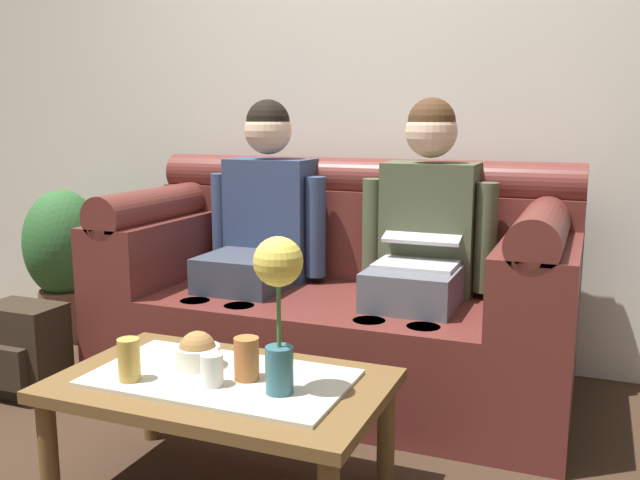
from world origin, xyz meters
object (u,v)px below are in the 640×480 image
flower_vase (279,289)px  snack_bowl (198,352)px  cup_far_center (129,360)px  potted_plant (64,257)px  backpack_left (24,350)px  cup_near_right (247,359)px  person_left (260,229)px  person_right (423,240)px  coffee_table (221,393)px  couch (338,299)px  cup_near_left (212,370)px

flower_vase → snack_bowl: bearing=163.8°
cup_far_center → potted_plant: size_ratio=0.16×
backpack_left → flower_vase: bearing=-17.7°
cup_near_right → backpack_left: bearing=162.8°
person_left → cup_near_right: size_ratio=9.73×
person_right → coffee_table: 1.10m
coffee_table → potted_plant: (-1.54, 1.06, 0.10)m
couch → coffee_table: size_ratio=1.97×
flower_vase → potted_plant: (-1.75, 1.11, -0.25)m
coffee_table → cup_near_left: (0.02, -0.07, 0.10)m
snack_bowl → cup_far_center: 0.21m
person_left → person_right: 0.73m
person_left → backpack_left: (-0.80, -0.60, -0.47)m
flower_vase → potted_plant: bearing=147.7°
flower_vase → cup_far_center: 0.51m
couch → cup_near_right: bearing=-85.1°
coffee_table → flower_vase: (0.22, -0.05, 0.35)m
person_left → flower_vase: 1.19m
person_right → cup_near_left: 1.14m
cup_near_right → potted_plant: (-1.62, 1.05, -0.02)m
person_right → cup_far_center: 1.28m
coffee_table → backpack_left: size_ratio=2.56×
person_right → backpack_left: size_ratio=3.20×
cup_near_left → person_right: bearing=71.7°
couch → person_right: person_right is taller
flower_vase → snack_bowl: (-0.32, 0.09, -0.25)m
cup_near_left → potted_plant: potted_plant is taller
backpack_left → potted_plant: bearing=119.0°
person_right → backpack_left: 1.71m
flower_vase → cup_near_left: (-0.20, -0.02, -0.25)m
cup_far_center → person_right: bearing=62.0°
backpack_left → cup_near_right: bearing=-17.2°
cup_near_right → person_left: bearing=114.6°
person_left → cup_near_right: person_left is taller
person_left → snack_bowl: bearing=-74.6°
flower_vase → cup_far_center: flower_vase is taller
coffee_table → cup_far_center: 0.29m
person_left → cup_far_center: size_ratio=9.77×
potted_plant → snack_bowl: bearing=-35.3°
snack_bowl → potted_plant: bearing=144.7°
person_right → couch: bearing=179.7°
person_right → cup_near_left: (-0.35, -1.06, -0.22)m
coffee_table → backpack_left: coffee_table is taller
cup_far_center → cup_near_left: bearing=13.0°
couch → cup_near_left: size_ratio=20.80×
coffee_table → snack_bowl: snack_bowl is taller
coffee_table → flower_vase: bearing=-12.9°
backpack_left → cup_near_left: bearing=-21.4°
cup_near_left → potted_plant: 1.92m
person_right → cup_far_center: size_ratio=9.77×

